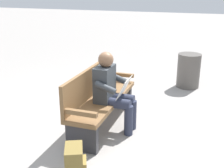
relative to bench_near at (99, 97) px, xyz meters
The scene contains 5 objects.
ground_plane 0.46m from the bench_near, 90.39° to the left, with size 40.00×40.00×0.00m, color gray.
bench_near is the anchor object (origin of this frame).
person_seated 0.30m from the bench_near, 71.82° to the left, with size 0.57×0.57×1.18m.
backpack 1.37m from the bench_near, 10.12° to the left, with size 0.35×0.32×0.39m.
trash_bin 2.53m from the bench_near, 153.64° to the left, with size 0.48×0.48×0.72m, color #514C47.
Camera 1 is at (3.78, 1.48, 2.06)m, focal length 46.18 mm.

